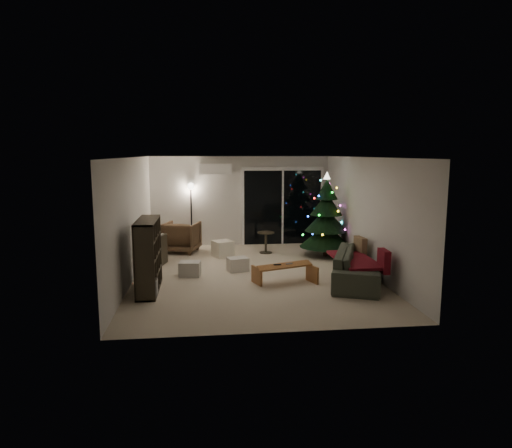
# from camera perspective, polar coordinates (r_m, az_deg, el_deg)

# --- Properties ---
(room) EXTENTS (6.50, 7.51, 2.60)m
(room) POSITION_cam_1_polar(r_m,az_deg,el_deg) (11.20, 1.11, 0.80)
(room) COLOR beige
(room) RESTS_ON ground
(bookshelf) EXTENTS (0.67, 1.41, 1.37)m
(bookshelf) POSITION_cam_1_polar(r_m,az_deg,el_deg) (8.83, -14.39, -3.87)
(bookshelf) COLOR black
(bookshelf) RESTS_ON floor
(media_cabinet) EXTENTS (0.68, 1.18, 0.69)m
(media_cabinet) POSITION_cam_1_polar(r_m,az_deg,el_deg) (10.68, -13.01, -3.48)
(media_cabinet) COLOR black
(media_cabinet) RESTS_ON floor
(stereo) EXTENTS (0.35, 0.42, 0.15)m
(stereo) POSITION_cam_1_polar(r_m,az_deg,el_deg) (10.60, -13.09, -1.25)
(stereo) COLOR black
(stereo) RESTS_ON media_cabinet
(armchair) EXTENTS (1.07, 1.09, 0.80)m
(armchair) POSITION_cam_1_polar(r_m,az_deg,el_deg) (12.15, -9.30, -1.61)
(armchair) COLOR brown
(armchair) RESTS_ON floor
(ottoman) EXTENTS (0.59, 0.59, 0.40)m
(ottoman) POSITION_cam_1_polar(r_m,az_deg,el_deg) (11.54, -4.18, -3.10)
(ottoman) COLOR silver
(ottoman) RESTS_ON floor
(cardboard_box_a) EXTENTS (0.48, 0.39, 0.31)m
(cardboard_box_a) POSITION_cam_1_polar(r_m,az_deg,el_deg) (9.82, -8.25, -5.57)
(cardboard_box_a) COLOR beige
(cardboard_box_a) RESTS_ON floor
(cardboard_box_b) EXTENTS (0.50, 0.43, 0.30)m
(cardboard_box_b) POSITION_cam_1_polar(r_m,az_deg,el_deg) (10.13, -2.29, -5.06)
(cardboard_box_b) COLOR beige
(cardboard_box_b) RESTS_ON floor
(side_table) EXTENTS (0.46, 0.46, 0.56)m
(side_table) POSITION_cam_1_polar(r_m,az_deg,el_deg) (11.91, 1.24, -2.32)
(side_table) COLOR black
(side_table) RESTS_ON floor
(floor_lamp) EXTENTS (0.27, 0.27, 1.71)m
(floor_lamp) POSITION_cam_1_polar(r_m,az_deg,el_deg) (12.81, -8.08, 1.00)
(floor_lamp) COLOR black
(floor_lamp) RESTS_ON floor
(sofa) EXTENTS (1.65, 2.40, 0.65)m
(sofa) POSITION_cam_1_polar(r_m,az_deg,el_deg) (9.44, 12.72, -5.22)
(sofa) COLOR #2D3325
(sofa) RESTS_ON floor
(sofa_throw) EXTENTS (0.70, 1.61, 0.05)m
(sofa_throw) POSITION_cam_1_polar(r_m,az_deg,el_deg) (9.38, 12.17, -4.38)
(sofa_throw) COLOR #550E17
(sofa_throw) RESTS_ON sofa
(cushion_a) EXTENTS (0.17, 0.44, 0.43)m
(cushion_a) POSITION_cam_1_polar(r_m,az_deg,el_deg) (10.06, 12.90, -2.81)
(cushion_a) COLOR olive
(cushion_a) RESTS_ON sofa
(cushion_b) EXTENTS (0.16, 0.44, 0.43)m
(cushion_b) POSITION_cam_1_polar(r_m,az_deg,el_deg) (8.88, 15.69, -4.48)
(cushion_b) COLOR #550E17
(cushion_b) RESTS_ON sofa
(coffee_table) EXTENTS (1.26, 0.80, 0.38)m
(coffee_table) POSITION_cam_1_polar(r_m,az_deg,el_deg) (9.21, 3.60, -6.26)
(coffee_table) COLOR brown
(coffee_table) RESTS_ON floor
(remote_a) EXTENTS (0.15, 0.04, 0.02)m
(remote_a) POSITION_cam_1_polar(r_m,az_deg,el_deg) (9.14, 2.68, -5.09)
(remote_a) COLOR black
(remote_a) RESTS_ON coffee_table
(remote_b) EXTENTS (0.14, 0.08, 0.02)m
(remote_b) POSITION_cam_1_polar(r_m,az_deg,el_deg) (9.23, 4.17, -4.97)
(remote_b) COLOR slate
(remote_b) RESTS_ON coffee_table
(christmas_tree) EXTENTS (1.42, 1.42, 2.12)m
(christmas_tree) POSITION_cam_1_polar(r_m,az_deg,el_deg) (11.56, 8.77, 1.18)
(christmas_tree) COLOR black
(christmas_tree) RESTS_ON floor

